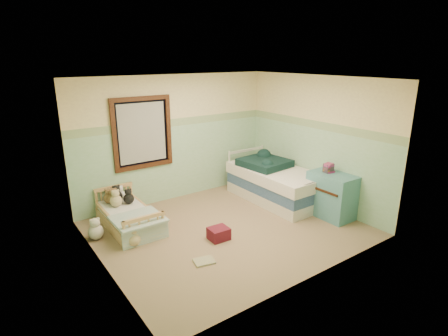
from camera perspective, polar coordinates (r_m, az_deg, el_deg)
floor at (r=6.28m, az=0.60°, el=-9.59°), size 4.20×3.60×0.02m
ceiling at (r=5.61m, az=0.69°, el=14.01°), size 4.20×3.60×0.02m
wall_back at (r=7.31m, az=-7.70°, el=4.65°), size 4.20×0.04×2.50m
wall_front at (r=4.56m, az=14.07°, el=-3.53°), size 4.20×0.04×2.50m
wall_left at (r=4.95m, az=-19.47°, el=-2.39°), size 0.04×3.60×2.50m
wall_right at (r=7.22m, az=14.29°, el=4.11°), size 0.04×3.60×2.50m
wainscot_mint at (r=7.42m, az=-7.50°, el=0.86°), size 4.20×0.01×1.50m
border_strip at (r=7.23m, az=-7.75°, el=7.14°), size 4.20×0.01×0.15m
window_frame at (r=6.94m, az=-12.74°, el=5.40°), size 1.16×0.06×1.36m
window_blinds at (r=6.95m, az=-12.77°, el=5.41°), size 0.92×0.01×1.12m
toddler_bed_frame at (r=6.51m, az=-14.78°, el=-8.19°), size 0.71×1.42×0.18m
toddler_mattress at (r=6.45m, az=-14.89°, el=-6.98°), size 0.65×1.36×0.12m
patchwork_quilt at (r=6.04m, az=-13.42°, el=-7.80°), size 0.77×0.71×0.03m
plush_bed_brown at (r=6.79m, az=-17.69°, el=-4.54°), size 0.20×0.20×0.20m
plush_bed_white at (r=6.85m, az=-16.11°, el=-4.22°), size 0.19×0.19×0.19m
plush_bed_tan at (r=6.60m, az=-16.68°, el=-5.00°), size 0.21×0.21×0.21m
plush_bed_dark at (r=6.68m, az=-14.81°, el=-4.69°), size 0.19×0.19×0.19m
plush_floor_cream at (r=6.24m, az=-19.58°, el=-9.50°), size 0.25×0.25×0.25m
plush_floor_tan at (r=5.87m, az=-14.12°, el=-10.86°), size 0.23×0.23×0.23m
twin_bed_frame at (r=7.49m, az=8.07°, el=-4.20°), size 0.99×1.98×0.22m
twin_boxspring at (r=7.41m, az=8.14°, el=-2.61°), size 0.99×1.98×0.22m
twin_mattress at (r=7.34m, az=8.22°, el=-1.00°), size 1.03×2.02×0.22m
teal_blanket at (r=7.46m, az=6.42°, el=0.83°), size 0.92×0.97×0.14m
dresser at (r=6.86m, az=16.60°, el=-4.15°), size 0.51×0.81×0.81m
book_stack at (r=6.77m, az=16.17°, el=-0.02°), size 0.18×0.14×0.16m
red_pillow at (r=5.90m, az=-0.84°, el=-10.32°), size 0.32×0.29×0.19m
floor_book at (r=5.35m, az=-3.17°, el=-14.49°), size 0.33×0.28×0.03m
extra_plush_0 at (r=6.69m, az=-17.04°, el=-4.73°), size 0.21×0.21×0.21m
extra_plush_1 at (r=6.80m, az=-16.58°, el=-4.31°), size 0.22×0.22×0.22m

